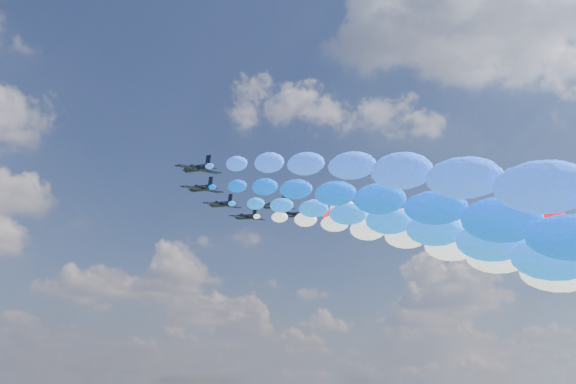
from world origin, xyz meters
TOP-DOWN VIEW (x-y plane):
  - jet_0 at (-26.09, -6.64)m, footprint 8.43×11.28m
  - trail_0 at (-26.09, -70.52)m, footprint 7.05×125.84m
  - jet_1 at (-19.41, 4.77)m, footprint 8.05×11.01m
  - trail_1 at (-19.41, -59.10)m, footprint 7.05×125.84m
  - jet_2 at (-10.12, 13.74)m, footprint 8.06×11.01m
  - trail_2 at (-10.12, -50.14)m, footprint 7.05×125.84m
  - jet_3 at (-0.23, 8.67)m, footprint 8.66×11.44m
  - trail_3 at (-0.23, -55.20)m, footprint 7.05×125.84m
  - jet_4 at (0.14, 20.85)m, footprint 8.12×11.06m
  - trail_4 at (0.14, -43.03)m, footprint 7.05×125.84m
  - jet_5 at (7.66, 13.34)m, footprint 8.05×11.00m
  - trail_5 at (7.66, -50.53)m, footprint 7.05×125.84m
  - jet_6 at (18.61, 4.49)m, footprint 8.73×11.49m
  - jet_7 at (29.03, -4.20)m, footprint 8.61×11.41m

SIDE VIEW (x-z plane):
  - trail_0 at x=-26.09m, z-range 65.71..112.21m
  - trail_1 at x=-19.41m, z-range 65.71..112.21m
  - trail_2 at x=-10.12m, z-range 65.71..112.21m
  - trail_3 at x=-0.23m, z-range 65.71..112.21m
  - trail_4 at x=0.14m, z-range 65.71..112.21m
  - trail_5 at x=7.66m, z-range 65.71..112.21m
  - jet_0 at x=-26.09m, z-range 107.38..111.52m
  - jet_1 at x=-19.41m, z-range 107.38..111.52m
  - jet_2 at x=-10.12m, z-range 107.38..111.52m
  - jet_3 at x=-0.23m, z-range 107.38..111.52m
  - jet_4 at x=0.14m, z-range 107.38..111.52m
  - jet_5 at x=7.66m, z-range 107.38..111.52m
  - jet_6 at x=18.61m, z-range 107.38..111.52m
  - jet_7 at x=29.03m, z-range 107.38..111.52m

